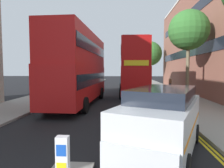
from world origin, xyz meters
TOP-DOWN VIEW (x-y plane):
  - sidewalk_right at (6.50, 16.00)m, footprint 4.00×80.00m
  - sidewalk_left at (-6.50, 16.00)m, footprint 4.00×80.00m
  - kerb_line_outer at (4.40, 14.00)m, footprint 0.10×56.00m
  - kerb_line_inner at (4.24, 14.00)m, footprint 0.10×56.00m
  - keep_left_bollard at (0.00, 2.35)m, footprint 0.36×0.28m
  - double_decker_bus_away at (-2.29, 13.50)m, footprint 3.00×10.87m
  - double_decker_bus_oncoming at (2.10, 19.56)m, footprint 3.00×10.86m
  - taxi_minivan at (2.57, 4.45)m, footprint 3.59×5.16m
  - pedestrian_far at (7.22, 24.62)m, footprint 0.34×0.22m
  - street_tree_near at (6.55, 15.08)m, footprint 3.29×3.29m
  - street_tree_far at (5.59, 33.95)m, footprint 4.31×4.31m

SIDE VIEW (x-z plane):
  - kerb_line_outer at x=4.40m, z-range 0.00..0.01m
  - kerb_line_inner at x=4.24m, z-range 0.00..0.01m
  - sidewalk_right at x=6.50m, z-range 0.00..0.14m
  - sidewalk_left at x=-6.50m, z-range 0.00..0.14m
  - keep_left_bollard at x=0.00m, z-range 0.05..1.16m
  - pedestrian_far at x=7.22m, z-range 0.18..1.80m
  - taxi_minivan at x=2.57m, z-range 0.01..2.13m
  - double_decker_bus_away at x=-2.29m, z-range 0.21..5.85m
  - double_decker_bus_oncoming at x=2.10m, z-range 0.21..5.85m
  - street_tree_far at x=5.59m, z-range 1.80..9.49m
  - street_tree_near at x=6.55m, z-range 2.22..9.74m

